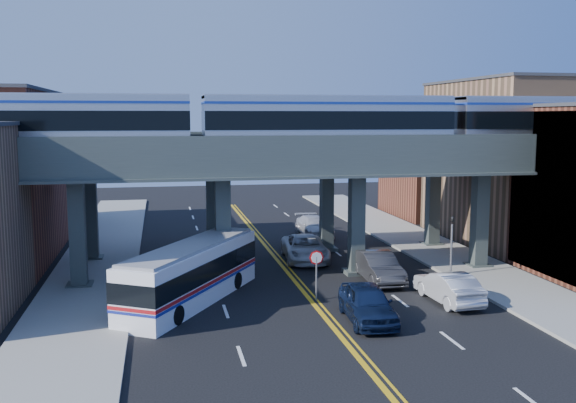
# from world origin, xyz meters

# --- Properties ---
(ground) EXTENTS (120.00, 120.00, 0.00)m
(ground) POSITION_xyz_m (0.00, 0.00, 0.00)
(ground) COLOR black
(ground) RESTS_ON ground
(sidewalk_west) EXTENTS (5.00, 70.00, 0.16)m
(sidewalk_west) POSITION_xyz_m (-11.50, 10.00, 0.08)
(sidewalk_west) COLOR gray
(sidewalk_west) RESTS_ON ground
(sidewalk_east) EXTENTS (5.00, 70.00, 0.16)m
(sidewalk_east) POSITION_xyz_m (11.50, 10.00, 0.08)
(sidewalk_east) COLOR gray
(sidewalk_east) RESTS_ON ground
(building_west_c) EXTENTS (8.00, 10.00, 8.00)m
(building_west_c) POSITION_xyz_m (-18.50, 29.00, 4.00)
(building_west_c) COLOR #916C4B
(building_west_c) RESTS_ON ground
(building_east_b) EXTENTS (8.00, 14.00, 12.00)m
(building_east_b) POSITION_xyz_m (18.50, 16.00, 6.00)
(building_east_b) COLOR #916C4B
(building_east_b) RESTS_ON ground
(building_east_c) EXTENTS (8.00, 10.00, 9.00)m
(building_east_c) POSITION_xyz_m (18.50, 29.00, 4.50)
(building_east_c) COLOR brown
(building_east_c) RESTS_ON ground
(mural_panel) EXTENTS (0.10, 9.50, 9.50)m
(mural_panel) POSITION_xyz_m (14.55, 4.00, 4.75)
(mural_panel) COLOR teal
(mural_panel) RESTS_ON ground
(elevated_viaduct_near) EXTENTS (52.00, 3.60, 7.40)m
(elevated_viaduct_near) POSITION_xyz_m (0.00, 8.00, 6.47)
(elevated_viaduct_near) COLOR #45504C
(elevated_viaduct_near) RESTS_ON ground
(elevated_viaduct_far) EXTENTS (52.00, 3.60, 7.40)m
(elevated_viaduct_far) POSITION_xyz_m (0.00, 15.00, 6.47)
(elevated_viaduct_far) COLOR #45504C
(elevated_viaduct_far) RESTS_ON ground
(transit_train) EXTENTS (44.88, 2.81, 3.27)m
(transit_train) POSITION_xyz_m (2.19, 8.00, 9.17)
(transit_train) COLOR black
(transit_train) RESTS_ON elevated_viaduct_near
(stop_sign) EXTENTS (0.76, 0.09, 2.63)m
(stop_sign) POSITION_xyz_m (0.30, 3.00, 1.76)
(stop_sign) COLOR slate
(stop_sign) RESTS_ON ground
(traffic_signal) EXTENTS (0.15, 0.18, 4.10)m
(traffic_signal) POSITION_xyz_m (9.20, 6.00, 2.30)
(traffic_signal) COLOR slate
(traffic_signal) RESTS_ON ground
(transit_bus) EXTENTS (7.78, 10.71, 2.84)m
(transit_bus) POSITION_xyz_m (-6.02, 3.99, 1.46)
(transit_bus) COLOR white
(transit_bus) RESTS_ON ground
(car_lane_a) EXTENTS (2.36, 5.17, 1.72)m
(car_lane_a) POSITION_xyz_m (1.80, -0.77, 0.86)
(car_lane_a) COLOR #0E1834
(car_lane_a) RESTS_ON ground
(car_lane_b) EXTENTS (1.84, 5.14, 1.69)m
(car_lane_b) POSITION_xyz_m (4.71, 6.04, 0.84)
(car_lane_b) COLOR #29292B
(car_lane_b) RESTS_ON ground
(car_lane_c) EXTENTS (3.21, 6.09, 1.63)m
(car_lane_c) POSITION_xyz_m (1.80, 12.15, 0.82)
(car_lane_c) COLOR #B8B8BA
(car_lane_c) RESTS_ON ground
(car_lane_d) EXTENTS (2.41, 5.41, 1.54)m
(car_lane_d) POSITION_xyz_m (4.47, 20.62, 0.77)
(car_lane_d) COLOR silver
(car_lane_d) RESTS_ON ground
(car_parked_curb) EXTENTS (1.93, 4.93, 1.60)m
(car_parked_curb) POSITION_xyz_m (6.82, 1.34, 0.80)
(car_parked_curb) COLOR silver
(car_parked_curb) RESTS_ON ground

